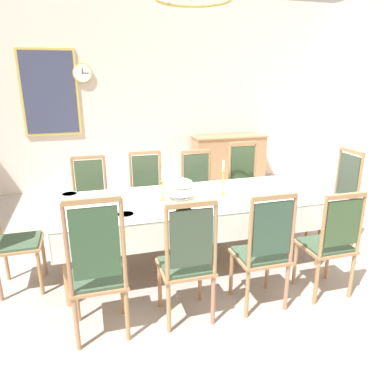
% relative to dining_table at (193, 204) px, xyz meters
% --- Properties ---
extents(ground, '(7.74, 6.97, 0.04)m').
position_rel_dining_table_xyz_m(ground, '(0.00, -0.19, -0.72)').
color(ground, '#A99F98').
extents(back_wall, '(7.74, 0.08, 3.36)m').
position_rel_dining_table_xyz_m(back_wall, '(0.00, 3.33, 0.98)').
color(back_wall, silver).
rests_on(back_wall, ground).
extents(dining_table, '(2.83, 1.09, 0.77)m').
position_rel_dining_table_xyz_m(dining_table, '(0.00, 0.00, 0.00)').
color(dining_table, '#A97D4F').
rests_on(dining_table, ground).
extents(tablecloth, '(2.85, 1.11, 0.29)m').
position_rel_dining_table_xyz_m(tablecloth, '(0.00, 0.00, 0.01)').
color(tablecloth, white).
rests_on(tablecloth, dining_table).
extents(chair_south_a, '(0.44, 0.42, 1.22)m').
position_rel_dining_table_xyz_m(chair_south_a, '(-1.05, -0.96, -0.10)').
color(chair_south_a, '#AA7F4E').
rests_on(chair_south_a, ground).
extents(chair_north_a, '(0.44, 0.42, 1.07)m').
position_rel_dining_table_xyz_m(chair_north_a, '(-1.05, 0.95, -0.14)').
color(chair_north_a, '#AD7D4B').
rests_on(chair_north_a, ground).
extents(chair_south_b, '(0.44, 0.42, 1.12)m').
position_rel_dining_table_xyz_m(chair_south_b, '(-0.34, -0.95, -0.13)').
color(chair_south_b, '#A9784F').
rests_on(chair_south_b, ground).
extents(chair_north_b, '(0.44, 0.42, 1.09)m').
position_rel_dining_table_xyz_m(chair_north_b, '(-0.34, 0.95, -0.14)').
color(chair_north_b, tan).
rests_on(chair_north_b, ground).
extents(chair_south_c, '(0.44, 0.42, 1.11)m').
position_rel_dining_table_xyz_m(chair_south_c, '(0.35, -0.95, -0.13)').
color(chair_south_c, '#A4724B').
rests_on(chair_south_c, ground).
extents(chair_north_c, '(0.44, 0.42, 1.07)m').
position_rel_dining_table_xyz_m(chair_north_c, '(0.35, 0.95, -0.15)').
color(chair_north_c, '#AA7C58').
rests_on(chair_north_c, ground).
extents(chair_south_d, '(0.44, 0.42, 1.06)m').
position_rel_dining_table_xyz_m(chair_south_d, '(1.04, -0.95, -0.15)').
color(chair_south_d, '#A3815B').
rests_on(chair_south_d, ground).
extents(chair_north_d, '(0.44, 0.42, 1.14)m').
position_rel_dining_table_xyz_m(chair_north_d, '(1.04, 0.95, -0.12)').
color(chair_north_d, '#A1854F').
rests_on(chair_north_d, ground).
extents(chair_head_west, '(0.42, 0.44, 1.14)m').
position_rel_dining_table_xyz_m(chair_head_west, '(-1.82, 0.00, -0.12)').
color(chair_head_west, '#AE8253').
rests_on(chair_head_west, ground).
extents(chair_head_east, '(0.42, 0.44, 1.19)m').
position_rel_dining_table_xyz_m(chair_head_east, '(1.83, 0.00, -0.11)').
color(chair_head_east, '#AD764A').
rests_on(chair_head_east, ground).
extents(soup_tureen, '(0.31, 0.31, 0.24)m').
position_rel_dining_table_xyz_m(soup_tureen, '(-0.15, 0.00, 0.19)').
color(soup_tureen, white).
rests_on(soup_tureen, tablecloth).
extents(candlestick_west, '(0.07, 0.07, 0.33)m').
position_rel_dining_table_xyz_m(candlestick_west, '(-0.33, -0.00, 0.20)').
color(candlestick_west, gold).
rests_on(candlestick_west, tablecloth).
extents(candlestick_east, '(0.07, 0.07, 0.39)m').
position_rel_dining_table_xyz_m(candlestick_east, '(0.33, 0.00, 0.23)').
color(candlestick_east, gold).
rests_on(candlestick_east, tablecloth).
extents(bowl_near_left, '(0.18, 0.18, 0.04)m').
position_rel_dining_table_xyz_m(bowl_near_left, '(-0.76, -0.37, 0.09)').
color(bowl_near_left, white).
rests_on(bowl_near_left, tablecloth).
extents(bowl_near_right, '(0.19, 0.19, 0.04)m').
position_rel_dining_table_xyz_m(bowl_near_right, '(-0.22, -0.44, 0.10)').
color(bowl_near_right, white).
rests_on(bowl_near_right, tablecloth).
extents(bowl_far_left, '(0.15, 0.15, 0.03)m').
position_rel_dining_table_xyz_m(bowl_far_left, '(0.82, -0.44, 0.09)').
color(bowl_far_left, white).
rests_on(bowl_far_left, tablecloth).
extents(bowl_far_right, '(0.18, 0.18, 0.05)m').
position_rel_dining_table_xyz_m(bowl_far_right, '(-1.27, 0.37, 0.10)').
color(bowl_far_right, white).
rests_on(bowl_far_right, tablecloth).
extents(spoon_primary, '(0.03, 0.18, 0.01)m').
position_rel_dining_table_xyz_m(spoon_primary, '(-0.88, -0.34, 0.08)').
color(spoon_primary, gold).
rests_on(spoon_primary, tablecloth).
extents(spoon_secondary, '(0.06, 0.17, 0.01)m').
position_rel_dining_table_xyz_m(spoon_secondary, '(-0.34, -0.41, 0.08)').
color(spoon_secondary, gold).
rests_on(spoon_secondary, tablecloth).
extents(sideboard, '(1.44, 0.48, 0.90)m').
position_rel_dining_table_xyz_m(sideboard, '(1.63, 3.02, -0.25)').
color(sideboard, '#A87B52').
rests_on(sideboard, ground).
extents(mounted_clock, '(0.33, 0.06, 0.33)m').
position_rel_dining_table_xyz_m(mounted_clock, '(-1.01, 3.26, 1.35)').
color(mounted_clock, '#D1B251').
extents(framed_painting, '(0.93, 0.05, 1.43)m').
position_rel_dining_table_xyz_m(framed_painting, '(-1.57, 3.27, 1.03)').
color(framed_painting, '#D1B251').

